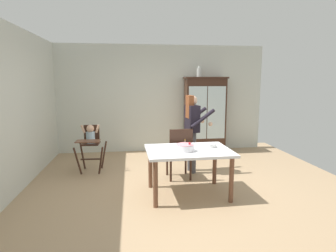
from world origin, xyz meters
TOP-DOWN VIEW (x-y plane):
  - ground_plane at (0.00, 0.00)m, footprint 6.24×6.24m
  - wall_back at (0.00, 2.63)m, footprint 5.32×0.06m
  - wall_left at (-2.63, 0.00)m, footprint 0.06×5.32m
  - china_cabinet at (1.09, 2.37)m, footprint 1.07×0.48m
  - ceramic_vase at (0.93, 2.37)m, footprint 0.13×0.13m
  - high_chair_with_toddler at (-1.59, 1.05)m, footprint 0.60×0.70m
  - adult_person at (0.42, 0.77)m, footprint 0.55×0.54m
  - dining_table at (0.11, -0.35)m, footprint 1.34×1.00m
  - birthday_cake at (0.04, -0.44)m, footprint 0.28×0.28m
  - serving_bowl at (0.50, -0.23)m, footprint 0.18×0.18m
  - dining_chair_far_side at (0.09, 0.35)m, footprint 0.46×0.46m

SIDE VIEW (x-z plane):
  - ground_plane at x=0.00m, z-range 0.00..0.00m
  - dining_chair_far_side at x=0.09m, z-range 0.08..1.04m
  - dining_table at x=0.11m, z-range 0.27..1.01m
  - high_chair_with_toddler at x=-1.59m, z-range 0.18..1.13m
  - serving_bowl at x=0.50m, z-range 0.74..0.79m
  - birthday_cake at x=0.04m, z-range 0.70..0.89m
  - china_cabinet at x=1.09m, z-range 0.01..1.91m
  - adult_person at x=0.42m, z-range 0.20..1.73m
  - wall_back at x=0.00m, z-range 0.00..2.70m
  - wall_left at x=-2.63m, z-range 0.00..2.70m
  - ceramic_vase at x=0.93m, z-range 1.89..2.16m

